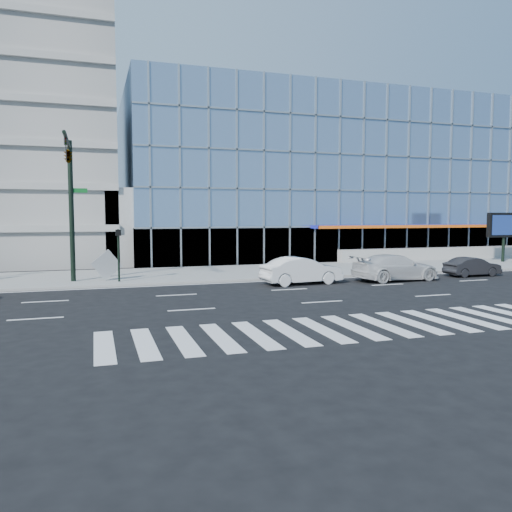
# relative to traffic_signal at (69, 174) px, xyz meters

# --- Properties ---
(ground) EXTENTS (160.00, 160.00, 0.00)m
(ground) POSITION_rel_traffic_signal_xyz_m (11.00, -4.57, -6.16)
(ground) COLOR black
(ground) RESTS_ON ground
(sidewalk) EXTENTS (120.00, 8.00, 0.15)m
(sidewalk) POSITION_rel_traffic_signal_xyz_m (11.00, 3.43, -6.09)
(sidewalk) COLOR gray
(sidewalk) RESTS_ON ground
(theatre_building) EXTENTS (42.00, 26.00, 15.00)m
(theatre_building) POSITION_rel_traffic_signal_xyz_m (25.00, 21.43, 1.34)
(theatre_building) COLOR #6584A8
(theatre_building) RESTS_ON ground
(ramp_block) EXTENTS (6.00, 8.00, 6.00)m
(ramp_block) POSITION_rel_traffic_signal_xyz_m (5.00, 13.43, -3.16)
(ramp_block) COLOR gray
(ramp_block) RESTS_ON ground
(retaining_wall) EXTENTS (30.00, 0.80, 1.00)m
(retaining_wall) POSITION_rel_traffic_signal_xyz_m (35.00, 7.03, -5.51)
(retaining_wall) COLOR gray
(retaining_wall) RESTS_ON sidewalk
(traffic_signal) EXTENTS (1.14, 5.74, 8.00)m
(traffic_signal) POSITION_rel_traffic_signal_xyz_m (0.00, 0.00, 0.00)
(traffic_signal) COLOR black
(traffic_signal) RESTS_ON sidewalk
(ped_signal_post) EXTENTS (0.30, 0.33, 3.00)m
(ped_signal_post) POSITION_rel_traffic_signal_xyz_m (2.50, 0.37, -4.02)
(ped_signal_post) COLOR black
(ped_signal_post) RESTS_ON sidewalk
(marquee_sign) EXTENTS (3.20, 0.43, 4.00)m
(marquee_sign) POSITION_rel_traffic_signal_xyz_m (33.00, 3.42, -3.10)
(marquee_sign) COLOR black
(marquee_sign) RESTS_ON sidewalk
(white_suv) EXTENTS (5.55, 2.48, 1.58)m
(white_suv) POSITION_rel_traffic_signal_xyz_m (18.46, -3.10, -5.37)
(white_suv) COLOR silver
(white_suv) RESTS_ON ground
(white_sedan) EXTENTS (4.83, 2.05, 1.55)m
(white_sedan) POSITION_rel_traffic_signal_xyz_m (12.46, -2.77, -5.39)
(white_sedan) COLOR silver
(white_sedan) RESTS_ON ground
(dark_sedan) EXTENTS (3.75, 1.37, 1.23)m
(dark_sedan) POSITION_rel_traffic_signal_xyz_m (24.46, -2.77, -5.55)
(dark_sedan) COLOR black
(dark_sedan) RESTS_ON ground
(tilted_panel) EXTENTS (1.81, 0.39, 1.83)m
(tilted_panel) POSITION_rel_traffic_signal_xyz_m (1.85, 1.10, -5.10)
(tilted_panel) COLOR #A9A9A9
(tilted_panel) RESTS_ON sidewalk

